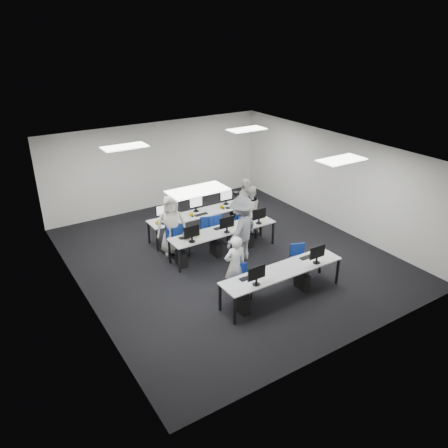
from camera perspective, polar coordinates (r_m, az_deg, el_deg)
room at (r=11.77m, az=0.44°, el=2.28°), size 9.00×9.02×3.00m
ceiling_panels at (r=11.29m, az=0.47°, el=9.27°), size 5.20×4.60×0.02m
desk_front at (r=10.41m, az=7.65°, el=-6.19°), size 3.20×0.70×0.73m
desk_mid at (r=12.26m, az=-0.08°, el=-0.97°), size 3.20×0.70×0.73m
desk_back at (r=13.35m, az=-3.29°, el=1.23°), size 3.20×0.70×0.73m
equipment_front at (r=10.46m, az=6.80°, el=-8.05°), size 2.51×0.41×1.19m
equipment_mid at (r=12.29m, az=-0.78°, el=-2.56°), size 2.91×0.41×1.19m
equipment_back at (r=13.58m, az=-2.60°, el=0.18°), size 2.91×0.41×1.19m
chair_0 at (r=10.53m, az=2.27°, el=-8.28°), size 0.50×0.53×0.81m
chair_1 at (r=11.57m, az=9.69°, el=-5.38°), size 0.53×0.56×0.82m
chair_2 at (r=12.36m, az=-6.10°, el=-2.84°), size 0.55×0.59×0.97m
chair_3 at (r=12.89m, az=-0.76°, el=-1.62°), size 0.47×0.51×0.88m
chair_4 at (r=13.35m, az=2.74°, el=-0.58°), size 0.49×0.53×0.94m
chair_5 at (r=12.57m, az=-6.58°, el=-2.51°), size 0.53×0.56×0.87m
chair_6 at (r=13.14m, az=-2.32°, el=-1.11°), size 0.56×0.58×0.87m
chair_7 at (r=13.46m, az=1.65°, el=-0.46°), size 0.55×0.57×0.86m
handbag at (r=11.72m, az=-4.68°, el=-1.25°), size 0.41×0.33×0.29m
student_0 at (r=10.41m, az=1.44°, el=-5.43°), size 0.59×0.42×1.53m
student_1 at (r=13.36m, az=3.34°, el=1.76°), size 0.86×0.72×1.58m
student_2 at (r=12.28m, az=-6.87°, el=-0.13°), size 0.99×0.82×1.74m
student_3 at (r=13.35m, az=2.75°, el=2.23°), size 1.13×0.72×1.79m
photographer at (r=11.80m, az=2.33°, el=-0.71°), size 1.37×1.10×1.86m
dslr_camera at (r=11.50m, az=1.65°, el=3.97°), size 0.20×0.22×0.10m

